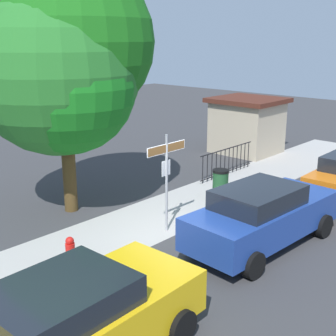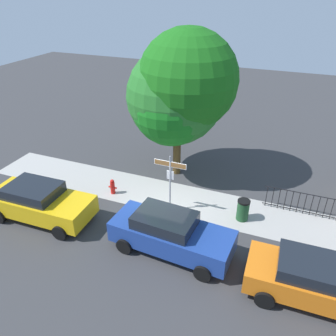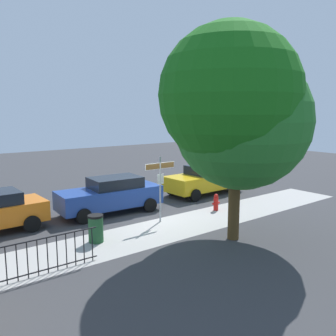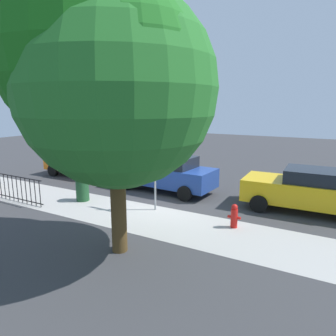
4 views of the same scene
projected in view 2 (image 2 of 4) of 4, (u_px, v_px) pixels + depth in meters
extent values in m
plane|color=#38383A|center=(166.00, 214.00, 14.87)|extent=(60.00, 60.00, 0.00)
cube|color=#A8A5A0|center=(216.00, 208.00, 15.28)|extent=(24.00, 2.60, 0.00)
cylinder|color=#9EA0A5|center=(170.00, 184.00, 14.50)|extent=(0.07, 0.07, 2.74)
cube|color=brown|center=(170.00, 164.00, 14.01)|extent=(1.42, 0.02, 0.22)
cube|color=white|center=(170.00, 164.00, 14.01)|extent=(1.45, 0.02, 0.25)
cube|color=silver|center=(170.00, 175.00, 14.30)|extent=(0.32, 0.02, 0.42)
cylinder|color=#4D381C|center=(177.00, 148.00, 17.34)|extent=(0.41, 0.41, 2.99)
sphere|color=#186517|center=(188.00, 80.00, 15.49)|extent=(4.77, 4.77, 4.77)
sphere|color=#1F691E|center=(165.00, 81.00, 16.36)|extent=(2.88, 2.88, 2.88)
sphere|color=#16711B|center=(172.00, 106.00, 15.89)|extent=(3.88, 3.88, 3.88)
sphere|color=#256E26|center=(175.00, 96.00, 16.11)|extent=(4.78, 4.78, 4.78)
cube|color=gold|center=(41.00, 204.00, 14.31)|extent=(4.62, 1.97, 0.81)
cube|color=black|center=(33.00, 190.00, 14.07)|extent=(2.24, 1.68, 0.47)
cylinder|color=black|center=(85.00, 207.00, 14.80)|extent=(0.65, 0.24, 0.64)
cylinder|color=black|center=(60.00, 233.00, 13.28)|extent=(0.65, 0.24, 0.64)
cylinder|color=black|center=(29.00, 193.00, 15.73)|extent=(0.65, 0.24, 0.64)
cube|color=navy|center=(172.00, 236.00, 12.51)|extent=(4.75, 2.02, 0.83)
cube|color=black|center=(165.00, 220.00, 12.29)|extent=(2.32, 1.66, 0.48)
cylinder|color=black|center=(218.00, 242.00, 12.81)|extent=(0.65, 0.26, 0.64)
cylinder|color=black|center=(203.00, 273.00, 11.45)|extent=(0.65, 0.26, 0.64)
cylinder|color=black|center=(146.00, 220.00, 13.98)|extent=(0.65, 0.26, 0.64)
cylinder|color=black|center=(124.00, 246.00, 12.62)|extent=(0.65, 0.26, 0.64)
cube|color=orange|center=(320.00, 284.00, 10.55)|extent=(4.69, 1.84, 0.77)
cube|color=black|center=(315.00, 268.00, 10.33)|extent=(2.26, 1.59, 0.46)
cylinder|color=black|center=(270.00, 261.00, 11.94)|extent=(0.64, 0.23, 0.64)
cylinder|color=black|center=(264.00, 299.00, 10.50)|extent=(0.64, 0.23, 0.64)
cylinder|color=black|center=(304.00, 193.00, 14.43)|extent=(3.31, 0.04, 0.04)
cylinder|color=black|center=(300.00, 211.00, 14.88)|extent=(3.31, 0.04, 0.04)
cylinder|color=black|center=(266.00, 196.00, 15.17)|extent=(0.03, 0.03, 1.05)
cylinder|color=black|center=(273.00, 197.00, 15.08)|extent=(0.03, 0.03, 1.05)
cylinder|color=black|center=(279.00, 199.00, 14.99)|extent=(0.03, 0.03, 1.05)
cylinder|color=black|center=(285.00, 200.00, 14.91)|extent=(0.03, 0.03, 1.05)
cylinder|color=black|center=(292.00, 201.00, 14.82)|extent=(0.03, 0.03, 1.05)
cylinder|color=black|center=(298.00, 203.00, 14.73)|extent=(0.03, 0.03, 1.05)
cylinder|color=black|center=(305.00, 204.00, 14.64)|extent=(0.03, 0.03, 1.05)
cylinder|color=black|center=(311.00, 205.00, 14.55)|extent=(0.03, 0.03, 1.05)
cylinder|color=black|center=(318.00, 207.00, 14.46)|extent=(0.03, 0.03, 1.05)
cylinder|color=black|center=(325.00, 208.00, 14.38)|extent=(0.03, 0.03, 1.05)
cylinder|color=black|center=(332.00, 209.00, 14.29)|extent=(0.03, 0.03, 1.05)
cylinder|color=red|center=(113.00, 188.00, 16.17)|extent=(0.22, 0.22, 0.62)
sphere|color=red|center=(112.00, 181.00, 15.98)|extent=(0.20, 0.20, 0.20)
cylinder|color=red|center=(110.00, 187.00, 16.20)|extent=(0.10, 0.09, 0.09)
cylinder|color=red|center=(116.00, 188.00, 16.10)|extent=(0.10, 0.09, 0.09)
cylinder|color=#1E4C28|center=(243.00, 211.00, 14.34)|extent=(0.52, 0.52, 0.90)
cylinder|color=black|center=(244.00, 201.00, 14.09)|extent=(0.55, 0.55, 0.08)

